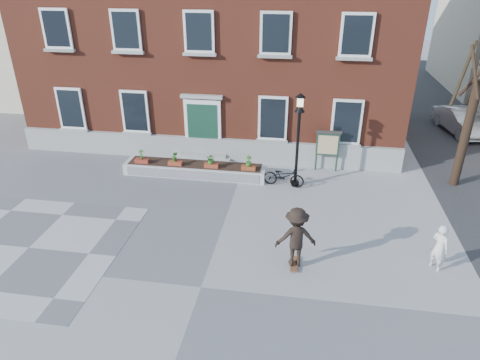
% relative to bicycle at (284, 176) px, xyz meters
% --- Properties ---
extents(ground, '(100.00, 100.00, 0.00)m').
position_rel_bicycle_xyz_m(ground, '(-1.90, -6.73, -0.45)').
color(ground, gray).
rests_on(ground, ground).
extents(checker_patch, '(6.00, 6.00, 0.01)m').
position_rel_bicycle_xyz_m(checker_patch, '(-7.90, -5.73, -0.45)').
color(checker_patch, '#5C5C5E').
rests_on(checker_patch, ground).
extents(bicycle, '(1.78, 0.81, 0.90)m').
position_rel_bicycle_xyz_m(bicycle, '(0.00, 0.00, 0.00)').
color(bicycle, black).
rests_on(bicycle, ground).
extents(parked_car, '(2.22, 4.24, 1.33)m').
position_rel_bicycle_xyz_m(parked_car, '(9.17, 7.96, 0.21)').
color(parked_car, silver).
rests_on(parked_car, ground).
extents(bystander, '(0.62, 0.66, 1.51)m').
position_rel_bicycle_xyz_m(bystander, '(4.91, -4.77, 0.31)').
color(bystander, silver).
rests_on(bystander, ground).
extents(brick_building, '(18.40, 10.85, 12.60)m').
position_rel_bicycle_xyz_m(brick_building, '(-3.90, 7.24, 5.85)').
color(brick_building, brown).
rests_on(brick_building, ground).
extents(planter_assembly, '(6.20, 1.12, 1.15)m').
position_rel_bicycle_xyz_m(planter_assembly, '(-3.89, 0.44, -0.14)').
color(planter_assembly, silver).
rests_on(planter_assembly, ground).
extents(bare_tree, '(1.83, 1.83, 6.16)m').
position_rel_bicycle_xyz_m(bare_tree, '(7.11, 1.27, 2.34)').
color(bare_tree, black).
rests_on(bare_tree, ground).
extents(lamp_post, '(0.40, 0.40, 3.93)m').
position_rel_bicycle_xyz_m(lamp_post, '(0.49, 0.10, 2.09)').
color(lamp_post, black).
rests_on(lamp_post, ground).
extents(notice_board, '(1.10, 0.16, 1.87)m').
position_rel_bicycle_xyz_m(notice_board, '(1.78, 1.81, 0.81)').
color(notice_board, '#1B3628').
rests_on(notice_board, ground).
extents(skateboarder, '(1.36, 0.96, 1.99)m').
position_rel_bicycle_xyz_m(skateboarder, '(0.68, -5.31, 0.58)').
color(skateboarder, brown).
rests_on(skateboarder, ground).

